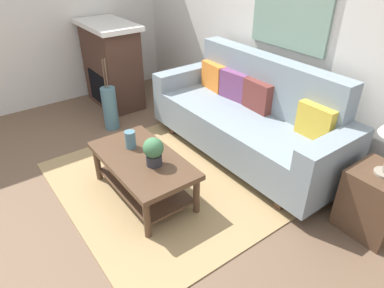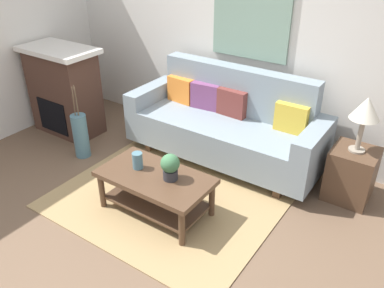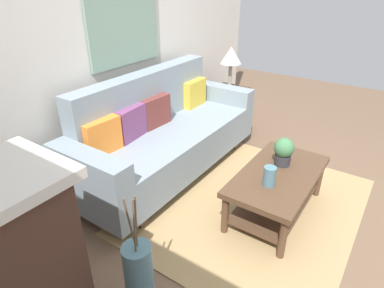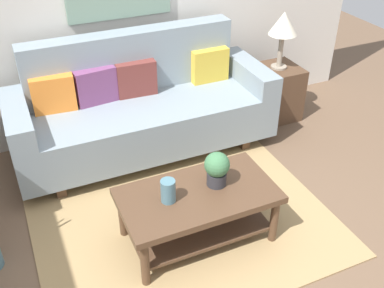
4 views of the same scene
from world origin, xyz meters
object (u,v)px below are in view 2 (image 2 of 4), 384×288
at_px(throw_pillow_plum, 206,96).
at_px(table_lamp, 366,111).
at_px(fireplace, 64,90).
at_px(side_table, 351,174).
at_px(throw_pillow_mustard, 291,118).
at_px(potted_plant_tabletop, 170,166).
at_px(throw_pillow_maroon, 232,103).
at_px(floor_vase, 81,136).
at_px(throw_pillow_orange, 181,90).
at_px(couch, 226,126).
at_px(framed_painting, 251,18).
at_px(tabletop_vase, 138,161).
at_px(coffee_table, 156,185).

height_order(throw_pillow_plum, table_lamp, table_lamp).
distance_m(table_lamp, fireplace, 3.69).
height_order(throw_pillow_plum, side_table, throw_pillow_plum).
height_order(throw_pillow_mustard, potted_plant_tabletop, throw_pillow_mustard).
distance_m(throw_pillow_maroon, floor_vase, 1.86).
bearing_deg(throw_pillow_orange, couch, -9.61).
bearing_deg(framed_painting, side_table, -16.64).
relative_size(couch, framed_painting, 2.46).
bearing_deg(potted_plant_tabletop, side_table, 43.65).
distance_m(throw_pillow_plum, side_table, 1.88).
distance_m(throw_pillow_plum, fireplace, 1.91).
bearing_deg(side_table, framed_painting, 163.36).
distance_m(throw_pillow_plum, tabletop_vase, 1.42).
bearing_deg(throw_pillow_mustard, throw_pillow_maroon, 180.00).
bearing_deg(potted_plant_tabletop, coffee_table, -167.78).
xyz_separation_m(throw_pillow_orange, table_lamp, (2.21, -0.10, 0.31)).
bearing_deg(coffee_table, fireplace, 161.15).
bearing_deg(potted_plant_tabletop, framed_painting, 94.21).
relative_size(coffee_table, potted_plant_tabletop, 4.20).
xyz_separation_m(throw_pillow_orange, throw_pillow_mustard, (1.48, 0.00, 0.00)).
bearing_deg(side_table, throw_pillow_maroon, 176.17).
bearing_deg(side_table, fireplace, -170.65).
bearing_deg(table_lamp, throw_pillow_mustard, 172.35).
height_order(tabletop_vase, framed_painting, framed_painting).
bearing_deg(tabletop_vase, fireplace, 159.35).
bearing_deg(fireplace, throw_pillow_plum, 21.32).
distance_m(potted_plant_tabletop, fireplace, 2.37).
relative_size(couch, coffee_table, 2.13).
height_order(coffee_table, side_table, side_table).
distance_m(throw_pillow_mustard, fireplace, 2.97).
xyz_separation_m(tabletop_vase, framed_painting, (0.25, 1.75, 1.08)).
relative_size(throw_pillow_maroon, side_table, 0.64).
height_order(couch, floor_vase, couch).
bearing_deg(side_table, potted_plant_tabletop, -136.35).
relative_size(fireplace, floor_vase, 2.11).
bearing_deg(table_lamp, throw_pillow_orange, 177.45).
bearing_deg(floor_vase, throw_pillow_orange, 55.92).
height_order(couch, fireplace, fireplace).
bearing_deg(tabletop_vase, floor_vase, 164.80).
bearing_deg(floor_vase, framed_painting, 44.05).
relative_size(throw_pillow_maroon, floor_vase, 0.66).
bearing_deg(tabletop_vase, throw_pillow_orange, 109.06).
height_order(throw_pillow_maroon, fireplace, fireplace).
bearing_deg(framed_painting, table_lamp, -16.64).
height_order(potted_plant_tabletop, side_table, potted_plant_tabletop).
xyz_separation_m(throw_pillow_mustard, table_lamp, (0.73, -0.10, 0.31)).
bearing_deg(framed_painting, fireplace, -154.26).
bearing_deg(potted_plant_tabletop, throw_pillow_mustard, 66.13).
relative_size(potted_plant_tabletop, table_lamp, 0.46).
bearing_deg(side_table, throw_pillow_orange, 177.45).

